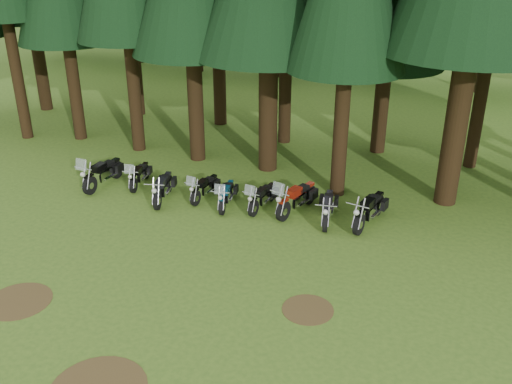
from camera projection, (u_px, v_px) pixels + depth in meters
ground at (152, 285)px, 16.31m from camera, size 120.00×120.00×0.00m
decid_3 at (282, 9)px, 37.24m from camera, size 6.12×5.95×7.65m
decid_4 at (382, 14)px, 36.25m from camera, size 5.93×5.76×7.41m
dirt_patch_0 at (19, 301)px, 15.60m from camera, size 1.80×1.80×0.01m
dirt_patch_1 at (308, 309)px, 15.25m from camera, size 1.40×1.40×0.01m
motorcycle_0 at (103, 174)px, 22.41m from camera, size 0.47×2.48×1.56m
motorcycle_1 at (139, 176)px, 22.50m from camera, size 0.65×2.01×1.27m
motorcycle_2 at (163, 189)px, 21.26m from camera, size 0.70×2.22×0.92m
motorcycle_3 at (205, 188)px, 21.41m from camera, size 0.42×1.99×1.25m
motorcycle_4 at (226, 195)px, 20.80m from camera, size 0.64×2.05×1.29m
motorcycle_5 at (262, 198)px, 20.62m from camera, size 0.50×2.07×1.30m
motorcycle_6 at (297, 199)px, 20.32m from camera, size 0.96×2.45×1.55m
motorcycle_7 at (328, 209)px, 19.74m from camera, size 0.53×2.22×0.91m
motorcycle_8 at (369, 211)px, 19.49m from camera, size 0.63×2.44×1.00m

